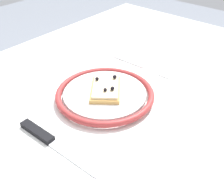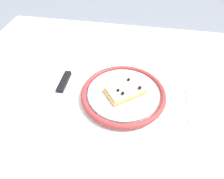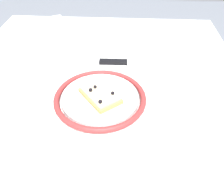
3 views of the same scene
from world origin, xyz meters
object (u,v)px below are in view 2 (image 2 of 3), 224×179
at_px(dining_table, 132,118).
at_px(pizza_slice_near, 124,90).
at_px(fork, 187,99).
at_px(plate, 122,94).
at_px(knife, 59,89).

height_order(dining_table, pizza_slice_near, pizza_slice_near).
xyz_separation_m(dining_table, fork, (-0.15, -0.03, 0.08)).
bearing_deg(fork, pizza_slice_near, 5.98).
relative_size(plate, pizza_slice_near, 1.90).
distance_m(pizza_slice_near, fork, 0.18).
bearing_deg(pizza_slice_near, knife, 2.87).
height_order(dining_table, fork, fork).
height_order(dining_table, plate, plate).
height_order(dining_table, knife, knife).
bearing_deg(knife, fork, -175.61).
bearing_deg(knife, dining_table, 178.73).
relative_size(dining_table, pizza_slice_near, 9.33).
bearing_deg(knife, pizza_slice_near, -177.13).
height_order(knife, fork, knife).
distance_m(pizza_slice_near, knife, 0.19).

